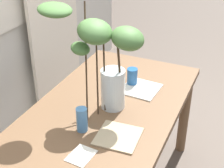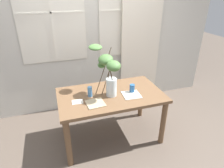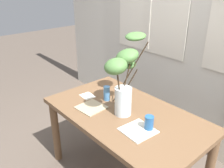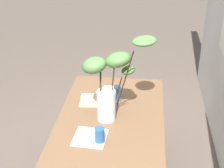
% 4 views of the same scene
% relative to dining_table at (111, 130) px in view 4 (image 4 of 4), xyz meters
% --- Properties ---
extents(dining_table, '(1.45, 0.84, 0.74)m').
position_rel_dining_table_xyz_m(dining_table, '(0.00, 0.00, 0.00)').
color(dining_table, brown).
rests_on(dining_table, ground).
extents(vase_with_branches, '(0.36, 0.59, 0.66)m').
position_rel_dining_table_xyz_m(vase_with_branches, '(-0.03, 0.01, 0.46)').
color(vase_with_branches, silver).
rests_on(vase_with_branches, dining_table).
extents(drinking_glass_blue_left, '(0.06, 0.06, 0.14)m').
position_rel_dining_table_xyz_m(drinking_glass_blue_left, '(-0.29, 0.03, 0.18)').
color(drinking_glass_blue_left, '#4C84BC').
rests_on(drinking_glass_blue_left, dining_table).
extents(drinking_glass_blue_right, '(0.07, 0.07, 0.12)m').
position_rel_dining_table_xyz_m(drinking_glass_blue_right, '(0.30, -0.04, 0.17)').
color(drinking_glass_blue_right, '#235693').
rests_on(drinking_glass_blue_right, dining_table).
extents(plate_square_left, '(0.24, 0.24, 0.01)m').
position_rel_dining_table_xyz_m(plate_square_left, '(-0.26, -0.18, 0.12)').
color(plate_square_left, tan).
rests_on(plate_square_left, dining_table).
extents(plate_square_right, '(0.25, 0.25, 0.01)m').
position_rel_dining_table_xyz_m(plate_square_right, '(0.26, -0.12, 0.11)').
color(plate_square_right, silver).
rests_on(plate_square_right, dining_table).
extents(napkin_folded, '(0.15, 0.12, 0.00)m').
position_rel_dining_table_xyz_m(napkin_folded, '(-0.47, -0.07, 0.11)').
color(napkin_folded, silver).
rests_on(napkin_folded, dining_table).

